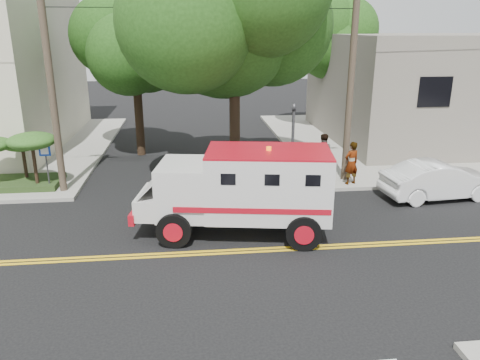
{
  "coord_description": "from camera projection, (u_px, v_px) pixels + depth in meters",
  "views": [
    {
      "loc": [
        -0.42,
        -12.77,
        6.46
      ],
      "look_at": [
        1.23,
        2.09,
        1.6
      ],
      "focal_mm": 35.0,
      "sensor_mm": 36.0,
      "label": 1
    }
  ],
  "objects": [
    {
      "name": "pedestrian_a",
      "position": [
        351.0,
        163.0,
        19.65
      ],
      "size": [
        0.78,
        0.64,
        1.84
      ],
      "primitive_type": "imported",
      "rotation": [
        0.0,
        0.0,
        3.49
      ],
      "color": "gray",
      "rests_on": "sidewalk_ne"
    },
    {
      "name": "parked_sedan",
      "position": [
        439.0,
        180.0,
        18.45
      ],
      "size": [
        4.66,
        2.0,
        1.49
      ],
      "primitive_type": "imported",
      "rotation": [
        0.0,
        0.0,
        1.67
      ],
      "color": "silver",
      "rests_on": "ground"
    },
    {
      "name": "pedestrian_b",
      "position": [
        323.0,
        154.0,
        20.94
      ],
      "size": [
        0.92,
        0.72,
        1.87
      ],
      "primitive_type": "imported",
      "rotation": [
        0.0,
        0.0,
        3.13
      ],
      "color": "gray",
      "rests_on": "sidewalk_ne"
    },
    {
      "name": "tree_right",
      "position": [
        341.0,
        35.0,
        28.06
      ],
      "size": [
        4.8,
        4.5,
        8.2
      ],
      "color": "black",
      "rests_on": "ground"
    },
    {
      "name": "traffic_signal",
      "position": [
        293.0,
        137.0,
        19.12
      ],
      "size": [
        0.15,
        0.18,
        3.6
      ],
      "color": "#3F3F42",
      "rests_on": "ground"
    },
    {
      "name": "building_right",
      "position": [
        447.0,
        86.0,
        27.94
      ],
      "size": [
        14.0,
        12.0,
        6.0
      ],
      "primitive_type": "cube",
      "color": "slate",
      "rests_on": "sidewalk_ne"
    },
    {
      "name": "utility_pole_left",
      "position": [
        51.0,
        82.0,
        17.81
      ],
      "size": [
        0.28,
        0.28,
        9.0
      ],
      "primitive_type": "cylinder",
      "color": "#382D23",
      "rests_on": "ground"
    },
    {
      "name": "utility_pole_right",
      "position": [
        351.0,
        78.0,
        19.24
      ],
      "size": [
        0.28,
        0.28,
        9.0
      ],
      "primitive_type": "cylinder",
      "color": "#382D23",
      "rests_on": "ground"
    },
    {
      "name": "armored_truck",
      "position": [
        243.0,
        187.0,
        14.99
      ],
      "size": [
        6.52,
        3.31,
        2.84
      ],
      "rotation": [
        0.0,
        0.0,
        -0.16
      ],
      "color": "silver",
      "rests_on": "ground"
    },
    {
      "name": "sidewalk_ne",
      "position": [
        421.0,
        139.0,
        28.27
      ],
      "size": [
        17.0,
        17.0,
        0.15
      ],
      "primitive_type": "cube",
      "color": "gray",
      "rests_on": "ground"
    },
    {
      "name": "tree_main",
      "position": [
        246.0,
        8.0,
        17.96
      ],
      "size": [
        6.08,
        5.7,
        9.85
      ],
      "color": "black",
      "rests_on": "ground"
    },
    {
      "name": "ground",
      "position": [
        207.0,
        253.0,
        14.11
      ],
      "size": [
        100.0,
        100.0,
        0.0
      ],
      "primitive_type": "plane",
      "color": "black",
      "rests_on": "ground"
    },
    {
      "name": "tree_left",
      "position": [
        140.0,
        44.0,
        23.2
      ],
      "size": [
        4.48,
        4.2,
        7.7
      ],
      "color": "black",
      "rests_on": "ground"
    },
    {
      "name": "palm_planter",
      "position": [
        17.0,
        152.0,
        19.09
      ],
      "size": [
        3.52,
        2.63,
        2.36
      ],
      "color": "#1E3314",
      "rests_on": "sidewalk_nw"
    },
    {
      "name": "accessibility_sign",
      "position": [
        46.0,
        161.0,
        18.87
      ],
      "size": [
        0.45,
        0.1,
        2.02
      ],
      "color": "#3F3F42",
      "rests_on": "ground"
    }
  ]
}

